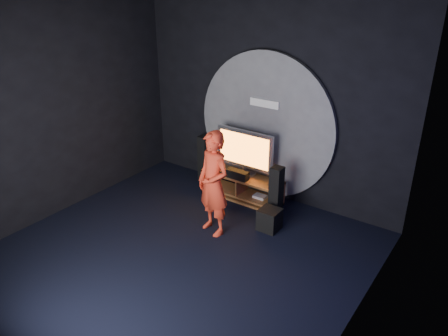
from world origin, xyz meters
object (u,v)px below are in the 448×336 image
Objects in this scene: tower_speaker_right at (276,193)px; subwoofer at (270,219)px; tower_speaker_left at (204,158)px; tv at (245,151)px; media_console at (242,188)px; player at (213,184)px.

subwoofer is (0.11, -0.38, -0.28)m from tower_speaker_right.
subwoofer is (1.94, -0.84, -0.28)m from tower_speaker_left.
tower_speaker_right reaches higher than subwoofer.
tv is 1.12m from tower_speaker_left.
tv is at bearing -8.68° from tower_speaker_left.
media_console is 1.66× the size of tower_speaker_left.
tower_speaker_right is 1.16m from player.
tower_speaker_right is at bearing -16.22° from media_console.
media_console is 1.08m from tower_speaker_left.
media_console is at bearing -84.32° from tv.
tv is at bearing 143.46° from subwoofer.
tower_speaker_left reaches higher than subwoofer.
tower_speaker_right is at bearing 106.08° from subwoofer.
tv reaches higher than tower_speaker_left.
tower_speaker_left is (-1.02, 0.22, 0.26)m from media_console.
media_console is 1.36× the size of tv.
tv is at bearing 95.68° from media_console.
player is at bearing -79.21° from tv.
media_console reaches higher than subwoofer.
player reaches higher than tower_speaker_left.
tv is 0.98m from tower_speaker_right.
subwoofer is at bearing 53.99° from player.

